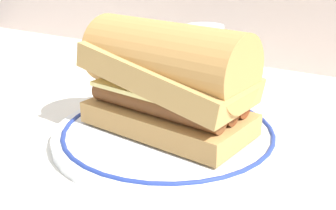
{
  "coord_description": "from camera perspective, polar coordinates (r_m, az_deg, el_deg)",
  "views": [
    {
      "loc": [
        0.27,
        -0.43,
        0.23
      ],
      "look_at": [
        0.01,
        -0.01,
        0.04
      ],
      "focal_mm": 46.94,
      "sensor_mm": 36.0,
      "label": 1
    }
  ],
  "objects": [
    {
      "name": "sausage_sandwich",
      "position": [
        0.51,
        -0.0,
        3.56
      ],
      "size": [
        0.21,
        0.12,
        0.13
      ],
      "rotation": [
        0.0,
        0.0,
        -0.11
      ],
      "color": "tan",
      "rests_on": "plate"
    },
    {
      "name": "ground_plane",
      "position": [
        0.56,
        -0.63,
        -3.72
      ],
      "size": [
        1.5,
        1.5,
        0.0
      ],
      "primitive_type": "plane",
      "color": "silver"
    },
    {
      "name": "plate",
      "position": [
        0.54,
        -0.0,
        -3.69
      ],
      "size": [
        0.28,
        0.28,
        0.01
      ],
      "color": "white",
      "rests_on": "ground_plane"
    },
    {
      "name": "drinking_glass",
      "position": [
        0.73,
        4.67,
        5.85
      ],
      "size": [
        0.06,
        0.06,
        0.1
      ],
      "color": "silver",
      "rests_on": "ground_plane"
    }
  ]
}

